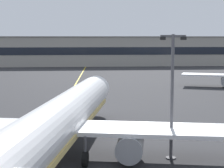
# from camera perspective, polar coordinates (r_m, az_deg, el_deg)

# --- Properties ---
(taxiway_centreline) EXTENTS (10.82, 179.71, 0.01)m
(taxiway_centreline) POSITION_cam_1_polar(r_m,az_deg,el_deg) (53.75, -8.10, -4.44)
(taxiway_centreline) COLOR yellow
(taxiway_centreline) RESTS_ON ground
(airliner_foreground) EXTENTS (32.32, 41.22, 11.65)m
(airliner_foreground) POSITION_cam_1_polar(r_m,az_deg,el_deg) (33.32, -7.95, -5.60)
(airliner_foreground) COLOR white
(airliner_foreground) RESTS_ON ground
(apron_lamp_post) EXTENTS (2.24, 0.90, 10.92)m
(apron_lamp_post) POSITION_cam_1_polar(r_m,az_deg,el_deg) (33.00, 9.08, -1.54)
(apron_lamp_post) COLOR #515156
(apron_lamp_post) RESTS_ON ground
(safety_cone_by_nose_gear) EXTENTS (0.44, 0.44, 0.55)m
(safety_cone_by_nose_gear) POSITION_cam_1_polar(r_m,az_deg,el_deg) (49.53, -6.27, -5.10)
(safety_cone_by_nose_gear) COLOR orange
(safety_cone_by_nose_gear) RESTS_ON ground
(terminal_building) EXTENTS (121.81, 12.40, 11.20)m
(terminal_building) POSITION_cam_1_polar(r_m,az_deg,el_deg) (144.75, -2.92, 5.01)
(terminal_building) COLOR #9E998E
(terminal_building) RESTS_ON ground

